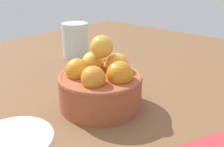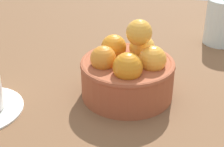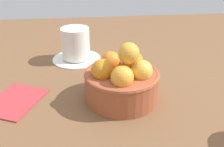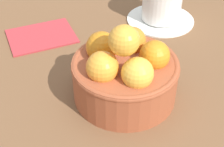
{
  "view_description": "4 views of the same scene",
  "coord_description": "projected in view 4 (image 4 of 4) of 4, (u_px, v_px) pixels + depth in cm",
  "views": [
    {
      "loc": [
        -28.76,
        -28.32,
        22.44
      ],
      "look_at": [
        1.97,
        -1.0,
        5.88
      ],
      "focal_mm": 40.4,
      "sensor_mm": 36.0,
      "label": 1
    },
    {
      "loc": [
        7.71,
        -46.34,
        29.29
      ],
      "look_at": [
        -1.77,
        -3.2,
        5.32
      ],
      "focal_mm": 54.51,
      "sensor_mm": 36.0,
      "label": 2
    },
    {
      "loc": [
        43.55,
        -6.85,
        28.23
      ],
      "look_at": [
        0.09,
        -1.94,
        5.85
      ],
      "focal_mm": 40.97,
      "sensor_mm": 36.0,
      "label": 3
    },
    {
      "loc": [
        27.36,
        23.46,
        32.98
      ],
      "look_at": [
        1.88,
        -0.71,
        4.68
      ],
      "focal_mm": 53.81,
      "sensor_mm": 36.0,
      "label": 4
    }
  ],
  "objects": [
    {
      "name": "folded_napkin",
      "position": [
        41.0,
        35.0,
        0.61
      ],
      "size": [
        14.31,
        12.94,
        0.6
      ],
      "primitive_type": "cube",
      "rotation": [
        0.0,
        0.0,
        -0.41
      ],
      "color": "#B23338",
      "rests_on": "ground_plane"
    },
    {
      "name": "terracotta_bowl",
      "position": [
        125.0,
        72.0,
        0.46
      ],
      "size": [
        14.75,
        14.75,
        12.5
      ],
      "color": "#9E4C2D",
      "rests_on": "ground_plane"
    },
    {
      "name": "ground_plane",
      "position": [
        124.0,
        104.0,
        0.5
      ],
      "size": [
        129.82,
        114.55,
        3.58
      ],
      "primitive_type": "cube",
      "color": "brown"
    },
    {
      "name": "coffee_cup",
      "position": [
        162.0,
        2.0,
        0.63
      ],
      "size": [
        12.95,
        12.95,
        8.75
      ],
      "color": "white",
      "rests_on": "ground_plane"
    }
  ]
}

